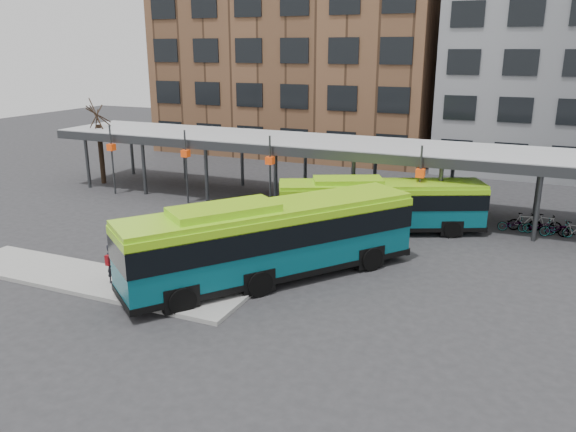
# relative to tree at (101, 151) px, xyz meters

# --- Properties ---
(ground) EXTENTS (120.00, 120.00, 0.00)m
(ground) POSITION_rel_tree_xyz_m (18.00, -12.00, -2.43)
(ground) COLOR #28282B
(ground) RESTS_ON ground
(boarding_island) EXTENTS (14.00, 3.00, 0.18)m
(boarding_island) POSITION_rel_tree_xyz_m (12.50, -15.00, -2.34)
(boarding_island) COLOR gray
(boarding_island) RESTS_ON ground
(canopy) EXTENTS (40.00, 6.53, 4.80)m
(canopy) POSITION_rel_tree_xyz_m (17.94, 0.87, 1.47)
(canopy) COLOR #999B9E
(canopy) RESTS_ON ground
(tree) EXTENTS (1.64, 1.64, 5.60)m
(tree) POSITION_rel_tree_xyz_m (0.00, 0.00, 0.00)
(tree) COLOR black
(tree) RESTS_ON ground
(building_brick) EXTENTS (26.00, 14.00, 22.00)m
(building_brick) POSITION_rel_tree_xyz_m (8.00, 20.00, 8.57)
(building_brick) COLOR brown
(building_brick) RESTS_ON ground
(bus_front) EXTENTS (10.24, 12.27, 3.66)m
(bus_front) POSITION_rel_tree_xyz_m (19.45, -11.68, -0.53)
(bus_front) COLOR #08505D
(bus_front) RESTS_ON ground
(bus_rear) EXTENTS (11.08, 6.83, 3.07)m
(bus_rear) POSITION_rel_tree_xyz_m (22.09, -3.26, -0.84)
(bus_rear) COLOR #08505D
(bus_rear) RESTS_ON ground
(pedestrian) EXTENTS (0.41, 0.65, 1.69)m
(pedestrian) POSITION_rel_tree_xyz_m (13.56, -15.03, -1.40)
(pedestrian) COLOR black
(pedestrian) RESTS_ON boarding_island
(bike_rack) EXTENTS (6.28, 1.61, 1.03)m
(bike_rack) POSITION_rel_tree_xyz_m (30.88, -0.04, -1.96)
(bike_rack) COLOR slate
(bike_rack) RESTS_ON ground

